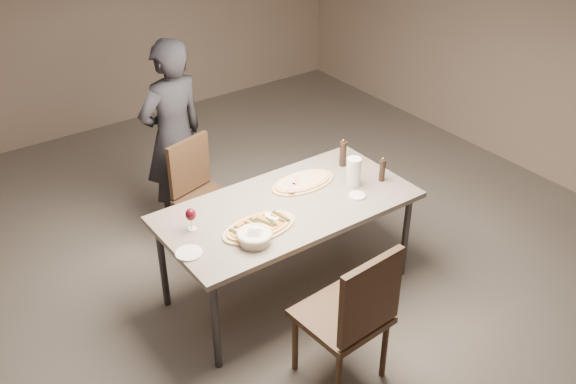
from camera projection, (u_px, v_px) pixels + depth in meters
room at (288, 119)px, 4.11m from camera, size 7.00×7.00×7.00m
dining_table at (288, 211)px, 4.48m from camera, size 1.80×0.90×0.75m
zucchini_pizza at (259, 226)px, 4.19m from camera, size 0.53×0.29×0.05m
ham_pizza at (303, 182)px, 4.68m from camera, size 0.52×0.29×0.04m
bread_basket at (255, 236)px, 4.04m from camera, size 0.23×0.23×0.08m
oil_dish at (357, 196)px, 4.53m from camera, size 0.12×0.12×0.01m
pepper_mill_left at (343, 153)px, 4.87m from camera, size 0.06×0.06×0.22m
pepper_mill_right at (382, 170)px, 4.68m from camera, size 0.05×0.05×0.19m
carafe at (354, 172)px, 4.61m from camera, size 0.11×0.11×0.22m
wine_glass at (191, 215)px, 4.13m from camera, size 0.07×0.07×0.16m
side_plate at (189, 253)px, 3.96m from camera, size 0.17×0.17×0.01m
chair_near at (353, 312)px, 3.77m from camera, size 0.52×0.52×1.02m
chair_far at (200, 188)px, 5.10m from camera, size 0.53×0.53×0.90m
diner at (174, 137)px, 5.18m from camera, size 0.66×0.49×1.64m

